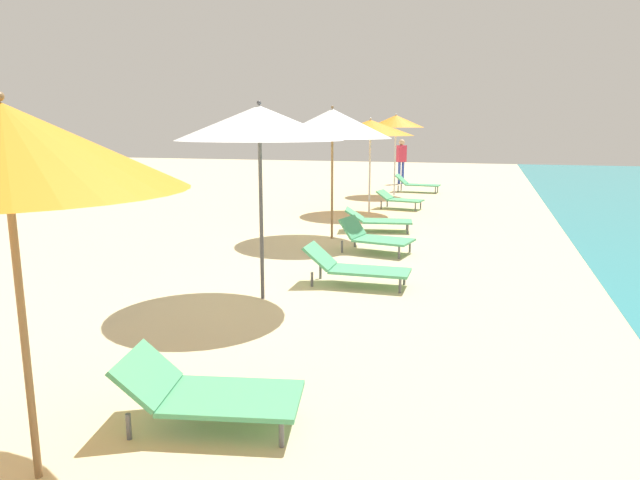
# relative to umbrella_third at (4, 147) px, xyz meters

# --- Properties ---
(umbrella_third) EXTENTS (2.16, 2.16, 2.50)m
(umbrella_third) POSITION_rel_umbrella_third_xyz_m (0.00, 0.00, 0.00)
(umbrella_third) COLOR olive
(umbrella_third) RESTS_ON ground
(lounger_third_shoreside) EXTENTS (1.48, 0.92, 0.56)m
(lounger_third_shoreside) POSITION_rel_umbrella_third_xyz_m (0.77, 0.96, -1.91)
(lounger_third_shoreside) COLOR #4CA572
(lounger_third_shoreside) RESTS_ON ground
(umbrella_fourth) EXTENTS (2.18, 2.18, 2.62)m
(umbrella_fourth) POSITION_rel_umbrella_third_xyz_m (-0.08, 4.21, 0.16)
(umbrella_fourth) COLOR #4C4C51
(umbrella_fourth) RESTS_ON ground
(lounger_fourth_shoreside) EXTENTS (1.54, 0.57, 0.58)m
(lounger_fourth_shoreside) POSITION_rel_umbrella_third_xyz_m (0.98, 5.21, -1.90)
(lounger_fourth_shoreside) COLOR #4CA572
(lounger_fourth_shoreside) RESTS_ON ground
(umbrella_fifth) EXTENTS (2.40, 2.40, 2.70)m
(umbrella_fifth) POSITION_rel_umbrella_third_xyz_m (-0.29, 8.61, 0.17)
(umbrella_fifth) COLOR olive
(umbrella_fifth) RESTS_ON ground
(lounger_fifth_shoreside) EXTENTS (1.57, 0.87, 0.51)m
(lounger_fifth_shoreside) POSITION_rel_umbrella_third_xyz_m (0.47, 9.71, -1.91)
(lounger_fifth_shoreside) COLOR #4CA572
(lounger_fifth_shoreside) RESTS_ON ground
(lounger_fifth_inland) EXTENTS (1.38, 0.92, 0.63)m
(lounger_fifth_inland) POSITION_rel_umbrella_third_xyz_m (0.82, 7.51, -1.88)
(lounger_fifth_inland) COLOR #4CA572
(lounger_fifth_inland) RESTS_ON ground
(umbrella_sixth) EXTENTS (2.30, 2.30, 2.53)m
(umbrella_sixth) POSITION_rel_umbrella_third_xyz_m (-0.27, 12.44, 0.08)
(umbrella_sixth) COLOR silver
(umbrella_sixth) RESTS_ON ground
(lounger_sixth_shoreside) EXTENTS (1.35, 0.82, 0.51)m
(lounger_sixth_shoreside) POSITION_rel_umbrella_third_xyz_m (0.41, 13.36, -1.89)
(lounger_sixth_shoreside) COLOR #4CA572
(lounger_sixth_shoreside) RESTS_ON ground
(umbrella_farthest) EXTENTS (1.88, 1.88, 2.73)m
(umbrella_farthest) POSITION_rel_umbrella_third_xyz_m (-0.26, 16.69, 0.28)
(umbrella_farthest) COLOR silver
(umbrella_farthest) RESTS_ON ground
(lounger_farthest_shoreside) EXTENTS (1.61, 0.71, 0.62)m
(lounger_farthest_shoreside) POSITION_rel_umbrella_third_xyz_m (0.36, 17.77, -1.87)
(lounger_farthest_shoreside) COLOR #4CA572
(lounger_farthest_shoreside) RESTS_ON ground
(person_walking_near) EXTENTS (0.42, 0.40, 1.79)m
(person_walking_near) POSITION_rel_umbrella_third_xyz_m (-0.62, 20.66, -1.08)
(person_walking_near) COLOR #334CB2
(person_walking_near) RESTS_ON ground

